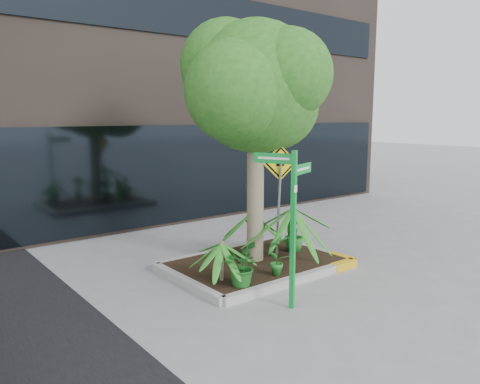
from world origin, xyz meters
TOP-DOWN VIEW (x-y plane):
  - ground at (0.00, 0.00)m, footprint 80.00×80.00m
  - planter at (0.23, 0.27)m, footprint 3.35×2.36m
  - tree at (0.24, 0.40)m, footprint 3.16×2.81m
  - palm_front at (0.76, -0.13)m, footprint 1.26×1.26m
  - palm_left at (-0.96, -0.15)m, footprint 0.78×0.78m
  - palm_back at (0.67, 1.05)m, footprint 0.90×0.90m
  - shrub_a at (-0.86, -0.55)m, footprint 0.87×0.87m
  - shrub_b at (1.27, 0.33)m, footprint 0.56×0.56m
  - shrub_c at (-0.04, -0.55)m, footprint 0.40×0.40m
  - shrub_d at (0.49, 0.64)m, footprint 0.56×0.56m
  - street_sign_post at (-0.57, -1.44)m, footprint 0.89×0.69m
  - cattle_sign at (0.61, 0.10)m, footprint 0.64×0.31m

SIDE VIEW (x-z plane):
  - ground at x=0.00m, z-range 0.00..0.00m
  - planter at x=0.23m, z-range 0.03..0.18m
  - shrub_a at x=-0.86m, z-range 0.15..0.83m
  - shrub_d at x=0.49m, z-range 0.15..0.87m
  - shrub_b at x=1.27m, z-range 0.15..0.89m
  - shrub_c at x=-0.04m, z-range 0.15..0.90m
  - palm_left at x=-0.96m, z-range 0.36..1.23m
  - palm_back at x=0.67m, z-range 0.40..1.40m
  - palm_front at x=0.76m, z-range 0.50..1.89m
  - street_sign_post at x=-0.57m, z-range 0.29..2.73m
  - cattle_sign at x=0.61m, z-range 0.55..2.80m
  - tree at x=0.24m, z-range 1.09..5.84m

